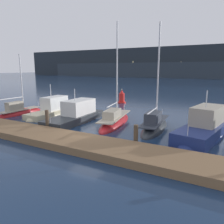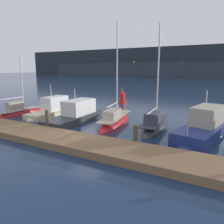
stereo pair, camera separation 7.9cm
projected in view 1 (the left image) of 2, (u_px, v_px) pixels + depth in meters
ground_plane at (89, 137)px, 15.72m from camera, size 400.00×400.00×0.00m
dock at (72, 141)px, 14.02m from camera, size 31.65×2.80×0.45m
mooring_pile_1 at (47, 120)px, 17.07m from camera, size 0.28×0.28×1.65m
mooring_pile_2 at (136, 136)px, 13.59m from camera, size 0.28×0.28×1.41m
sailboat_berth_1 at (20, 112)px, 23.44m from camera, size 1.28×5.52×6.86m
motorboat_berth_2 at (52, 113)px, 22.78m from camera, size 2.34×6.48×3.92m
motorboat_berth_3 at (75, 118)px, 20.19m from camera, size 2.71×7.54×3.67m
sailboat_berth_4 at (115, 122)px, 19.33m from camera, size 2.91×7.14×9.35m
sailboat_berth_5 at (154, 127)px, 17.53m from camera, size 2.01×6.09×8.94m
motorboat_berth_6 at (204, 132)px, 15.48m from camera, size 3.75×7.38×4.05m
channel_buoy at (122, 98)px, 30.87m from camera, size 1.19×1.19×2.00m
hillside_backdrop at (208, 63)px, 110.95m from camera, size 240.00×23.00×16.06m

